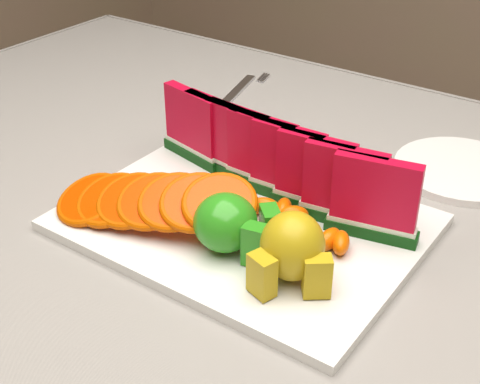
% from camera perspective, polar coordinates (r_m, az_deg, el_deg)
% --- Properties ---
extents(table, '(1.40, 0.90, 0.75)m').
position_cam_1_polar(table, '(0.86, 1.58, -8.52)').
color(table, '#4B311B').
rests_on(table, ground).
extents(tablecloth, '(1.53, 1.03, 0.20)m').
position_cam_1_polar(tablecloth, '(0.82, 1.65, -5.16)').
color(tablecloth, gray).
rests_on(tablecloth, table).
extents(platter, '(0.40, 0.30, 0.01)m').
position_cam_1_polar(platter, '(0.79, 0.37, -2.58)').
color(platter, silver).
rests_on(platter, tablecloth).
extents(apple_cluster, '(0.11, 0.09, 0.06)m').
position_cam_1_polar(apple_cluster, '(0.72, -0.69, -2.81)').
color(apple_cluster, '#207D09').
rests_on(apple_cluster, platter).
extents(pear_cluster, '(0.09, 0.09, 0.08)m').
position_cam_1_polar(pear_cluster, '(0.67, 4.47, -4.90)').
color(pear_cluster, '#9B5308').
rests_on(pear_cluster, platter).
extents(side_plate, '(0.20, 0.20, 0.01)m').
position_cam_1_polar(side_plate, '(0.95, 18.39, 1.82)').
color(side_plate, silver).
rests_on(side_plate, tablecloth).
extents(fork, '(0.06, 0.19, 0.00)m').
position_cam_1_polar(fork, '(1.15, -0.24, 8.52)').
color(fork, silver).
rests_on(fork, tablecloth).
extents(watermelon_row, '(0.39, 0.07, 0.10)m').
position_cam_1_polar(watermelon_row, '(0.81, 2.95, 2.71)').
color(watermelon_row, '#113F16').
rests_on(watermelon_row, platter).
extents(orange_fan_front, '(0.26, 0.16, 0.07)m').
position_cam_1_polar(orange_fan_front, '(0.77, -7.48, -0.76)').
color(orange_fan_front, '#DA5118').
rests_on(orange_fan_front, platter).
extents(orange_fan_back, '(0.28, 0.10, 0.04)m').
position_cam_1_polar(orange_fan_back, '(0.87, 3.87, 2.79)').
color(orange_fan_back, '#DA5118').
rests_on(orange_fan_back, platter).
extents(tangerine_segments, '(0.24, 0.06, 0.02)m').
position_cam_1_polar(tangerine_segments, '(0.78, 2.43, -1.58)').
color(tangerine_segments, '#D6520A').
rests_on(tangerine_segments, platter).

